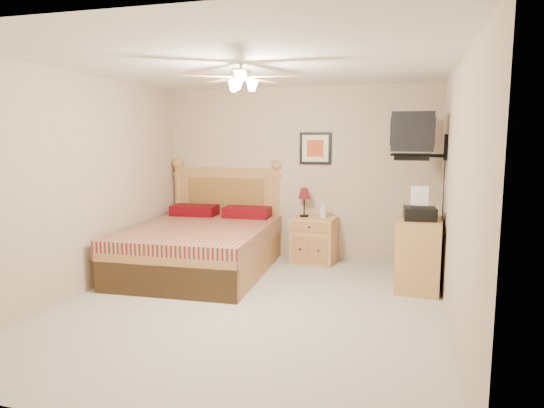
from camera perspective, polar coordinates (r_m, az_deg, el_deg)
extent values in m
plane|color=#ADA89C|center=(5.26, -2.70, -12.03)|extent=(4.50, 4.50, 0.00)
cube|color=white|center=(4.99, -2.90, 16.05)|extent=(4.00, 4.50, 0.04)
cube|color=tan|center=(7.13, 2.99, 3.60)|extent=(4.00, 0.04, 2.50)
cube|color=tan|center=(2.95, -16.88, -3.21)|extent=(4.00, 0.04, 2.50)
cube|color=tan|center=(5.92, -21.49, 2.11)|extent=(0.04, 4.50, 2.50)
cube|color=tan|center=(4.73, 20.82, 0.77)|extent=(0.04, 4.50, 2.50)
cube|color=#BB8C48|center=(6.97, 4.94, -4.22)|extent=(0.63, 0.50, 0.65)
imported|color=silver|center=(6.85, 6.06, -0.63)|extent=(0.12, 0.12, 0.24)
cube|color=black|center=(7.04, 5.13, 6.53)|extent=(0.46, 0.04, 0.46)
cube|color=#A36F3D|center=(5.99, 16.91, -5.67)|extent=(0.54, 0.74, 0.84)
imported|color=beige|center=(6.18, 16.42, -1.15)|extent=(0.26, 0.30, 0.03)
imported|color=gray|center=(6.19, 16.59, -0.94)|extent=(0.19, 0.25, 0.02)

